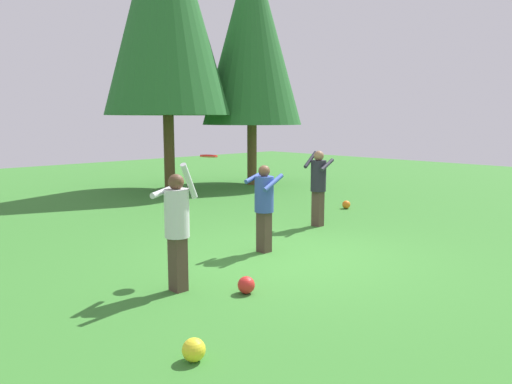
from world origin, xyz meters
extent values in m
plane|color=#387A2D|center=(0.00, 0.00, 0.00)|extent=(40.00, 40.00, 0.00)
cube|color=#4C382D|center=(-2.44, -0.04, 0.38)|extent=(0.19, 0.22, 0.77)
cylinder|color=silver|center=(-2.44, -0.04, 1.10)|extent=(0.34, 0.34, 0.67)
sphere|color=brown|center=(-2.44, -0.04, 1.53)|extent=(0.22, 0.22, 0.22)
cylinder|color=silver|center=(-2.53, 0.14, 1.39)|extent=(0.55, 0.31, 0.12)
cylinder|color=silver|center=(-2.36, -0.22, 1.55)|extent=(0.37, 0.23, 0.52)
cube|color=#4C382D|center=(-0.15, 0.57, 0.37)|extent=(0.19, 0.22, 0.73)
cylinder|color=#334C9E|center=(-0.15, 0.57, 1.05)|extent=(0.34, 0.34, 0.64)
sphere|color=brown|center=(-0.15, 0.57, 1.46)|extent=(0.21, 0.21, 0.21)
cylinder|color=#334C9E|center=(-0.12, 0.37, 1.27)|extent=(0.54, 0.15, 0.28)
cylinder|color=#334C9E|center=(-0.18, 0.77, 1.35)|extent=(0.55, 0.15, 0.21)
cube|color=#4C382D|center=(2.25, 1.28, 0.39)|extent=(0.19, 0.22, 0.79)
cylinder|color=#23232D|center=(2.25, 1.28, 1.13)|extent=(0.34, 0.34, 0.68)
sphere|color=#8C6647|center=(2.25, 1.28, 1.57)|extent=(0.22, 0.22, 0.22)
cylinder|color=#23232D|center=(2.29, 1.09, 1.38)|extent=(0.58, 0.21, 0.26)
cylinder|color=#23232D|center=(2.20, 1.47, 1.48)|extent=(0.55, 0.20, 0.36)
cylinder|color=red|center=(-1.54, 0.38, 1.81)|extent=(0.38, 0.38, 0.07)
sphere|color=yellow|center=(-3.52, -1.83, 0.12)|extent=(0.24, 0.24, 0.24)
sphere|color=red|center=(-1.84, -0.78, 0.12)|extent=(0.24, 0.24, 0.24)
sphere|color=orange|center=(4.49, 2.11, 0.11)|extent=(0.22, 0.22, 0.22)
cylinder|color=brown|center=(6.10, 7.46, 1.97)|extent=(0.34, 0.34, 3.94)
cone|color=#28662D|center=(6.10, 7.46, 5.31)|extent=(3.54, 3.54, 6.30)
cylinder|color=brown|center=(3.05, 8.23, 2.27)|extent=(0.35, 0.35, 4.53)
camera|label=1|loc=(-6.27, -5.56, 2.37)|focal=34.77mm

